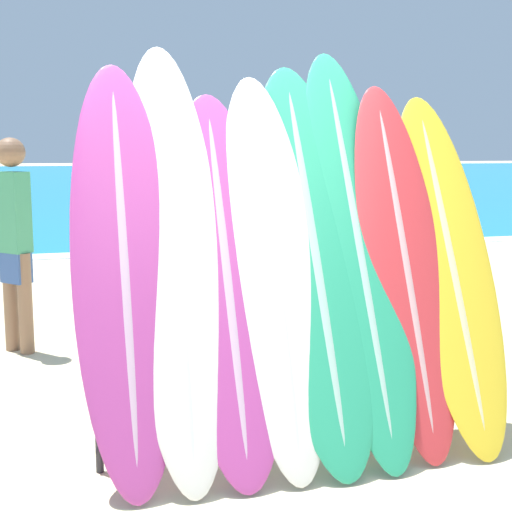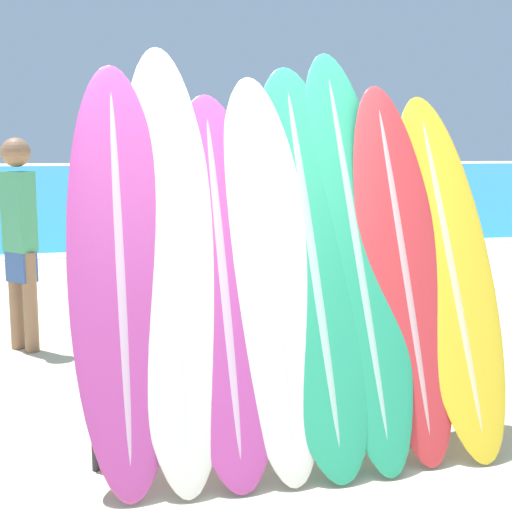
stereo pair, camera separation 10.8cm
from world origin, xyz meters
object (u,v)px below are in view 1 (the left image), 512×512
object	(u,v)px
surfboard_slot_0	(124,268)
person_mid_beach	(15,237)
surfboard_slot_7	(450,266)
surfboard_slot_5	(357,246)
surfboard_slot_6	(404,263)
surfboard_slot_1	(175,253)
surfboard_slot_2	(226,278)
person_far_left	(383,246)
surfboard_slot_4	(314,256)
surfboard_slot_3	(273,265)
surfboard_rack	(295,361)

from	to	relation	value
surfboard_slot_0	person_mid_beach	bearing A→B (deg)	105.17
surfboard_slot_7	person_mid_beach	bearing A→B (deg)	135.72
surfboard_slot_5	surfboard_slot_6	bearing A→B (deg)	-13.55
surfboard_slot_1	surfboard_slot_2	size ratio (longest dim) A/B	1.14
person_mid_beach	person_far_left	xyz separation A→B (m)	(2.96, -0.55, -0.11)
surfboard_slot_6	person_far_left	bearing A→B (deg)	67.52
surfboard_slot_5	surfboard_slot_7	world-z (taller)	surfboard_slot_5
person_mid_beach	person_far_left	world-z (taller)	person_mid_beach
surfboard_slot_0	person_far_left	size ratio (longest dim) A/B	1.37
surfboard_slot_1	person_far_left	world-z (taller)	surfboard_slot_1
surfboard_slot_1	surfboard_slot_4	distance (m)	0.76
surfboard_slot_2	surfboard_slot_3	world-z (taller)	surfboard_slot_3
surfboard_slot_4	surfboard_slot_7	size ratio (longest dim) A/B	1.09
surfboard_slot_1	surfboard_slot_3	size ratio (longest dim) A/B	1.08
surfboard_slot_0	surfboard_slot_4	distance (m)	1.02
surfboard_slot_5	person_mid_beach	bearing A→B (deg)	129.43
surfboard_slot_0	surfboard_slot_1	xyz separation A→B (m)	(0.26, 0.03, 0.06)
person_far_left	surfboard_slot_6	bearing A→B (deg)	-20.19
surfboard_slot_6	person_far_left	xyz separation A→B (m)	(0.77, 1.86, -0.17)
surfboard_slot_7	surfboard_slot_4	bearing A→B (deg)	177.00
surfboard_slot_1	surfboard_slot_7	world-z (taller)	surfboard_slot_1
surfboard_slot_0	surfboard_slot_4	bearing A→B (deg)	1.45
surfboard_slot_4	person_mid_beach	xyz separation A→B (m)	(-1.67, 2.38, -0.12)
surfboard_slot_1	surfboard_slot_3	distance (m)	0.53
surfboard_slot_5	person_mid_beach	distance (m)	3.05
surfboard_slot_2	person_mid_beach	distance (m)	2.69
surfboard_rack	person_mid_beach	world-z (taller)	person_mid_beach
surfboard_rack	surfboard_slot_1	size ratio (longest dim) A/B	0.97
surfboard_slot_6	person_mid_beach	xyz separation A→B (m)	(-2.19, 2.41, -0.07)
surfboard_slot_0	surfboard_slot_1	size ratio (longest dim) A/B	0.95
surfboard_slot_5	surfboard_slot_7	xyz separation A→B (m)	(0.55, -0.07, -0.13)
surfboard_rack	surfboard_slot_5	bearing A→B (deg)	10.44
surfboard_slot_7	person_far_left	xyz separation A→B (m)	(0.48, 1.87, -0.14)
surfboard_slot_4	person_far_left	distance (m)	2.25
person_far_left	surfboard_slot_5	bearing A→B (deg)	-27.37
surfboard_slot_0	surfboard_slot_7	distance (m)	1.83
surfboard_slot_4	surfboard_slot_5	xyz separation A→B (m)	(0.26, 0.02, 0.05)
surfboard_slot_0	surfboard_slot_5	bearing A→B (deg)	2.22
surfboard_slot_3	surfboard_rack	bearing A→B (deg)	-8.67
surfboard_slot_2	surfboard_slot_3	xyz separation A→B (m)	(0.26, 0.02, 0.05)
surfboard_slot_2	surfboard_slot_3	distance (m)	0.27
surfboard_rack	surfboard_slot_4	xyz separation A→B (m)	(0.12, 0.05, 0.56)
person_mid_beach	surfboard_slot_4	bearing A→B (deg)	173.49
surfboard_rack	person_far_left	distance (m)	2.36
surfboard_slot_0	surfboard_slot_5	distance (m)	1.29
surfboard_slot_0	surfboard_slot_2	xyz separation A→B (m)	(0.52, -0.02, -0.08)
surfboard_slot_2	surfboard_rack	bearing A→B (deg)	0.04
surfboard_slot_5	surfboard_slot_4	bearing A→B (deg)	-174.81
surfboard_slot_7	surfboard_slot_0	bearing A→B (deg)	179.48
surfboard_slot_6	surfboard_slot_4	bearing A→B (deg)	175.85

